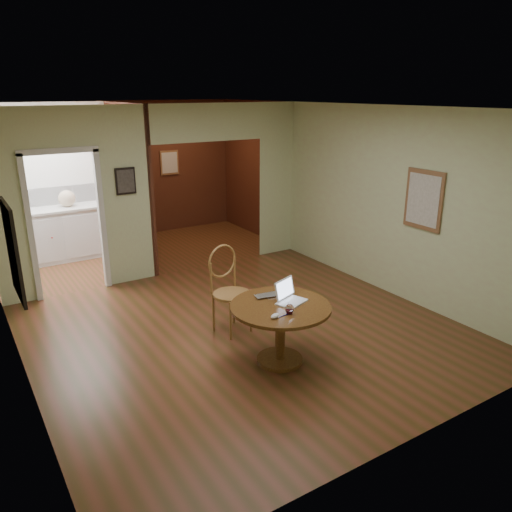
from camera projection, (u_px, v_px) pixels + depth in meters
floor at (246, 332)px, 6.27m from camera, size 5.00×5.00×0.00m
room_shell at (123, 194)px, 8.11m from camera, size 5.20×7.50×5.00m
dining_table at (280, 320)px, 5.44m from camera, size 1.10×1.10×0.69m
chair at (228, 284)px, 6.16m from camera, size 0.54×0.54×1.10m
open_laptop at (288, 295)px, 5.48m from camera, size 0.38×0.38×0.23m
closed_laptop at (270, 297)px, 5.57m from camera, size 0.33×0.24×0.02m
mouse at (275, 316)px, 5.08m from camera, size 0.13×0.10×0.05m
wine_glass at (290, 309)px, 5.17m from camera, size 0.10×0.10×0.11m
pen at (284, 316)px, 5.13m from camera, size 0.14×0.02×0.01m
kitchen_cabinet at (58, 234)px, 8.80m from camera, size 2.06×0.60×0.94m
grocery_bag at (67, 199)px, 8.72m from camera, size 0.30×0.26×0.29m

